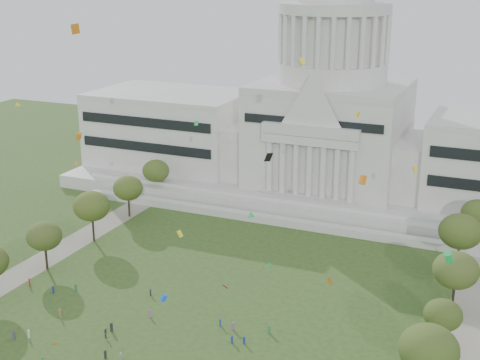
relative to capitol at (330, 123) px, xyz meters
name	(u,v)px	position (x,y,z in m)	size (l,w,h in m)	color
capitol	(330,123)	(0.00, 0.00, 0.00)	(160.00, 64.50, 91.30)	beige
path_left	(23,273)	(-48.00, -83.59, -22.28)	(8.00, 160.00, 0.04)	gray
row_tree_r_2	(429,349)	(44.17, -96.15, -12.64)	(9.55, 9.55, 13.58)	black
row_tree_l_3	(44,236)	(-44.09, -79.67, -14.09)	(8.12, 8.12, 11.55)	black
row_tree_r_3	(443,315)	(44.40, -79.10, -15.21)	(7.01, 7.01, 9.98)	black
row_tree_l_4	(92,206)	(-44.08, -61.17, -12.90)	(9.29, 9.29, 13.21)	black
row_tree_r_4	(456,270)	(44.76, -63.55, -13.01)	(9.19, 9.19, 13.06)	black
row_tree_l_5	(128,188)	(-45.22, -42.58, -13.88)	(8.33, 8.33, 11.85)	black
row_tree_r_5	(460,231)	(43.49, -43.40, -12.37)	(9.82, 9.82, 13.96)	black
row_tree_l_6	(156,171)	(-46.87, -24.45, -14.02)	(8.19, 8.19, 11.64)	black
row_tree_r_6	(478,213)	(45.96, -25.46, -13.79)	(8.42, 8.42, 11.97)	black
person_5	(121,357)	(-7.01, -105.50, -21.40)	(1.67, 0.66, 1.80)	silver
person_8	(106,333)	(-14.21, -99.73, -21.39)	(0.88, 0.54, 1.81)	#4C4C51
distant_crowd	(104,335)	(-14.31, -100.34, -21.46)	(61.52, 37.30, 1.89)	#B21E1E
kite_swarm	(174,186)	(3.86, -103.89, 11.48)	(96.38, 104.01, 66.58)	yellow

